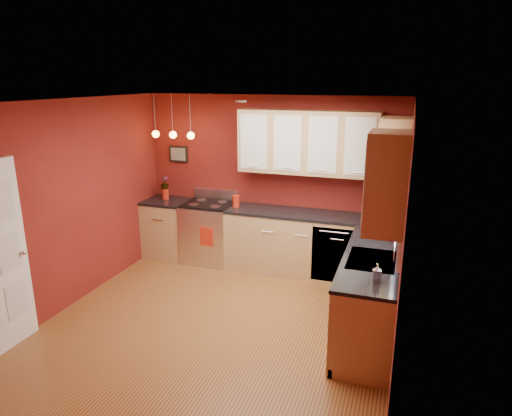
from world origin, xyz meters
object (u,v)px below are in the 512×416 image
(gas_range, at_px, (209,232))
(red_canister, at_px, (236,201))
(soap_pump, at_px, (377,273))
(coffee_maker, at_px, (387,211))
(sink, at_px, (372,262))

(gas_range, bearing_deg, red_canister, -1.28)
(soap_pump, bearing_deg, gas_range, 142.89)
(coffee_maker, height_order, soap_pump, coffee_maker)
(red_canister, relative_size, coffee_maker, 0.71)
(sink, xyz_separation_m, coffee_maker, (0.07, 1.58, 0.14))
(red_canister, xyz_separation_m, coffee_maker, (2.22, 0.09, 0.03))
(sink, relative_size, red_canister, 3.90)
(sink, distance_m, soap_pump, 0.57)
(red_canister, bearing_deg, soap_pump, -42.32)
(gas_range, xyz_separation_m, red_canister, (0.47, -0.01, 0.55))
(sink, xyz_separation_m, soap_pump, (0.09, -0.55, 0.11))
(sink, height_order, soap_pump, sink)
(gas_range, bearing_deg, sink, -29.78)
(red_canister, distance_m, coffee_maker, 2.22)
(coffee_maker, relative_size, soap_pump, 1.41)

